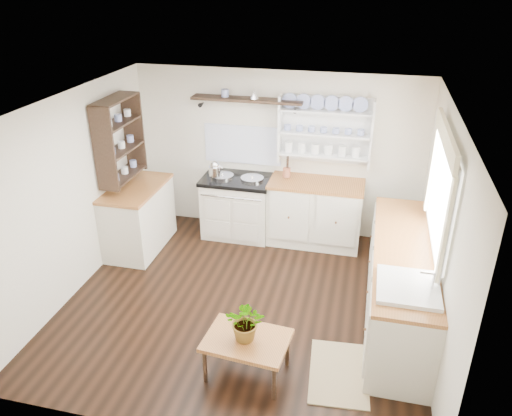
% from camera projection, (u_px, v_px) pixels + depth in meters
% --- Properties ---
extents(floor, '(4.00, 3.80, 0.01)m').
position_uv_depth(floor, '(244.00, 302.00, 5.78)').
color(floor, black).
rests_on(floor, ground).
extents(wall_back, '(4.00, 0.02, 2.30)m').
position_uv_depth(wall_back, '(277.00, 154.00, 6.94)').
color(wall_back, silver).
rests_on(wall_back, ground).
extents(wall_right, '(0.02, 3.80, 2.30)m').
position_uv_depth(wall_right, '(441.00, 234.00, 4.87)').
color(wall_right, silver).
rests_on(wall_right, ground).
extents(wall_left, '(0.02, 3.80, 2.30)m').
position_uv_depth(wall_left, '(74.00, 195.00, 5.70)').
color(wall_left, silver).
rests_on(wall_left, ground).
extents(ceiling, '(4.00, 3.80, 0.01)m').
position_uv_depth(ceiling, '(241.00, 106.00, 4.78)').
color(ceiling, white).
rests_on(ceiling, wall_back).
extents(window, '(0.08, 1.55, 1.22)m').
position_uv_depth(window, '(441.00, 189.00, 4.83)').
color(window, white).
rests_on(window, wall_right).
extents(aga_cooker, '(0.97, 0.68, 0.90)m').
position_uv_depth(aga_cooker, '(238.00, 206.00, 7.07)').
color(aga_cooker, beige).
rests_on(aga_cooker, floor).
extents(back_cabinets, '(1.27, 0.63, 0.90)m').
position_uv_depth(back_cabinets, '(315.00, 212.00, 6.86)').
color(back_cabinets, silver).
rests_on(back_cabinets, floor).
extents(right_cabinets, '(0.62, 2.43, 0.90)m').
position_uv_depth(right_cabinets, '(400.00, 283.00, 5.32)').
color(right_cabinets, silver).
rests_on(right_cabinets, floor).
extents(belfast_sink, '(0.55, 0.60, 0.45)m').
position_uv_depth(belfast_sink, '(406.00, 298.00, 4.51)').
color(belfast_sink, white).
rests_on(belfast_sink, right_cabinets).
extents(left_cabinets, '(0.62, 1.13, 0.90)m').
position_uv_depth(left_cabinets, '(139.00, 217.00, 6.72)').
color(left_cabinets, silver).
rests_on(left_cabinets, floor).
extents(plate_rack, '(1.20, 0.22, 0.90)m').
position_uv_depth(plate_rack, '(326.00, 130.00, 6.60)').
color(plate_rack, white).
rests_on(plate_rack, wall_back).
extents(high_shelf, '(1.50, 0.29, 0.16)m').
position_uv_depth(high_shelf, '(247.00, 100.00, 6.59)').
color(high_shelf, black).
rests_on(high_shelf, wall_back).
extents(left_shelving, '(0.28, 0.80, 1.05)m').
position_uv_depth(left_shelving, '(119.00, 139.00, 6.28)').
color(left_shelving, black).
rests_on(left_shelving, wall_left).
extents(kettle, '(0.17, 0.17, 0.21)m').
position_uv_depth(kettle, '(215.00, 168.00, 6.76)').
color(kettle, silver).
rests_on(kettle, aga_cooker).
extents(utensil_crock, '(0.11, 0.11, 0.13)m').
position_uv_depth(utensil_crock, '(287.00, 173.00, 6.79)').
color(utensil_crock, '#9D5639').
rests_on(utensil_crock, back_cabinets).
extents(center_table, '(0.81, 0.61, 0.42)m').
position_uv_depth(center_table, '(247.00, 343.00, 4.61)').
color(center_table, brown).
rests_on(center_table, floor).
extents(potted_plant, '(0.36, 0.32, 0.40)m').
position_uv_depth(potted_plant, '(247.00, 321.00, 4.50)').
color(potted_plant, '#3F7233').
rests_on(potted_plant, center_table).
extents(floor_rug, '(0.61, 0.89, 0.02)m').
position_uv_depth(floor_rug, '(339.00, 373.00, 4.76)').
color(floor_rug, '#917554').
rests_on(floor_rug, floor).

